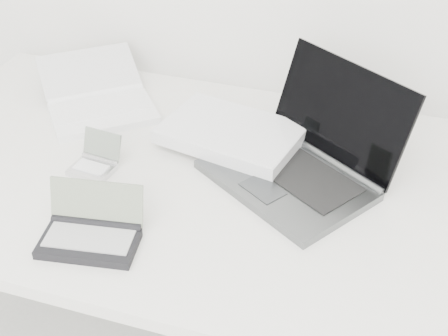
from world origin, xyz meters
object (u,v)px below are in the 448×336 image
(netbook_open_white, at_px, (99,101))
(palmtop_charcoal, at_px, (91,232))
(desk, at_px, (243,200))
(laptop_large, at_px, (267,147))

(netbook_open_white, relative_size, palmtop_charcoal, 2.03)
(desk, bearing_deg, laptop_large, 74.60)
(laptop_large, bearing_deg, palmtop_charcoal, -91.90)
(desk, bearing_deg, palmtop_charcoal, -130.48)
(desk, bearing_deg, netbook_open_white, 156.40)
(palmtop_charcoal, bearing_deg, desk, 40.84)
(laptop_large, height_order, palmtop_charcoal, laptop_large)
(desk, relative_size, palmtop_charcoal, 8.11)
(netbook_open_white, bearing_deg, laptop_large, -50.75)
(desk, height_order, netbook_open_white, netbook_open_white)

